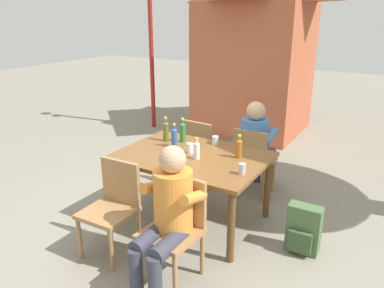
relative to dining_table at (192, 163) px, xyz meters
name	(u,v)px	position (x,y,z in m)	size (l,w,h in m)	color
ground_plane	(192,219)	(0.00, 0.00, -0.66)	(24.00, 24.00, 0.00)	gray
dining_table	(192,163)	(0.00, 0.00, 0.00)	(1.51, 1.09, 0.75)	brown
chair_far_right	(252,159)	(0.34, 0.84, -0.18)	(0.45, 0.45, 0.87)	#A37547
chair_near_right	(176,223)	(0.35, -0.84, -0.18)	(0.47, 0.47, 0.87)	#A37547
chair_far_left	(202,149)	(-0.35, 0.84, -0.18)	(0.47, 0.47, 0.87)	#A37547
chair_near_left	(113,203)	(-0.34, -0.84, -0.18)	(0.45, 0.45, 0.87)	#A37547
person_in_white_shirt	(256,143)	(0.34, 0.95, -0.01)	(0.47, 0.61, 1.18)	#3D70B2
person_in_plaid_shirt	(168,211)	(0.34, -0.95, -0.01)	(0.47, 0.61, 1.18)	orange
bottle_blue	(174,137)	(-0.29, 0.12, 0.20)	(0.06, 0.06, 0.26)	#2D56A3
bottle_green	(183,132)	(-0.31, 0.31, 0.21)	(0.06, 0.06, 0.28)	#287A38
bottle_olive	(166,131)	(-0.49, 0.24, 0.21)	(0.06, 0.06, 0.28)	#566623
bottle_amber	(239,148)	(0.45, 0.17, 0.19)	(0.06, 0.06, 0.24)	#996019
bottle_clear	(197,150)	(0.09, -0.07, 0.18)	(0.06, 0.06, 0.22)	white
cup_white	(190,148)	(-0.04, 0.03, 0.14)	(0.07, 0.07, 0.11)	white
cup_steel	(242,169)	(0.64, -0.19, 0.14)	(0.07, 0.07, 0.10)	#B2B7BC
cup_glass	(215,140)	(0.05, 0.43, 0.13)	(0.07, 0.07, 0.09)	silver
backpack_by_near_side	(303,230)	(1.19, 0.02, -0.44)	(0.31, 0.20, 0.47)	#47663D
brick_kiosk	(255,50)	(-0.71, 3.45, 0.83)	(2.06, 1.90, 2.86)	#B25638
lamp_post	(150,12)	(-2.44, 2.66, 1.48)	(0.56, 0.20, 3.07)	maroon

